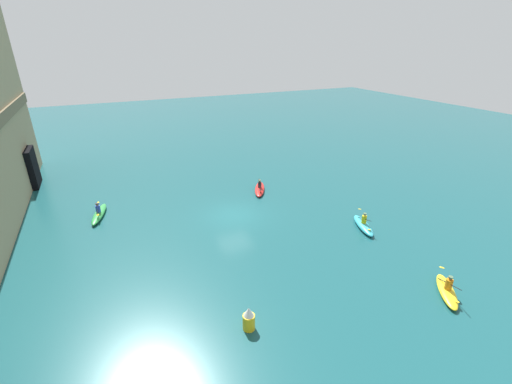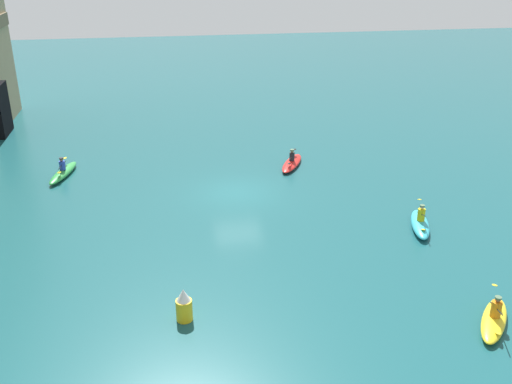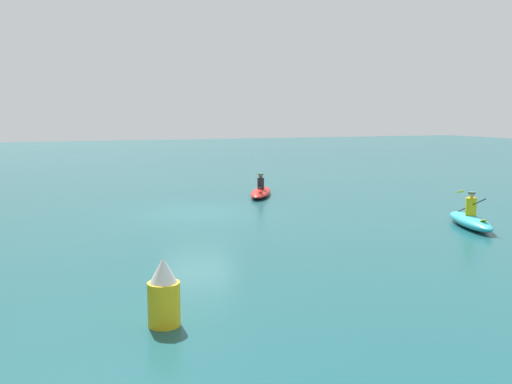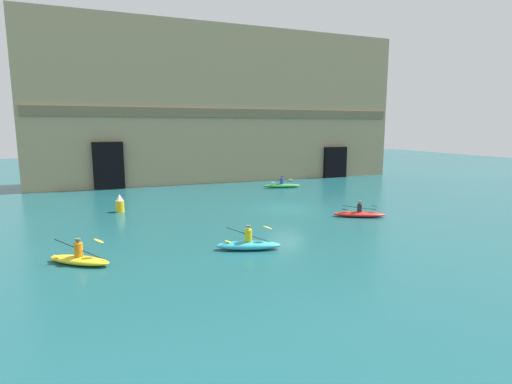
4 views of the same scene
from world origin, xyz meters
name	(u,v)px [view 1 (image 1 of 4)]	position (x,y,z in m)	size (l,w,h in m)	color
ground_plane	(234,215)	(0.00, 0.00, 0.00)	(120.00, 120.00, 0.00)	#195156
kayak_green	(99,214)	(4.07, 9.35, 0.23)	(3.61, 1.57, 1.09)	green
kayak_yellow	(447,290)	(-12.95, -6.89, 0.23)	(2.76, 2.38, 1.13)	yellow
kayak_cyan	(363,225)	(-5.66, -7.61, 0.25)	(3.12, 1.71, 1.17)	#33B2C6
kayak_red	(260,189)	(3.36, -3.74, 0.20)	(3.29, 2.24, 1.03)	red
marker_buoy	(249,319)	(-10.80, 3.47, 0.57)	(0.57, 0.57, 1.22)	yellow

